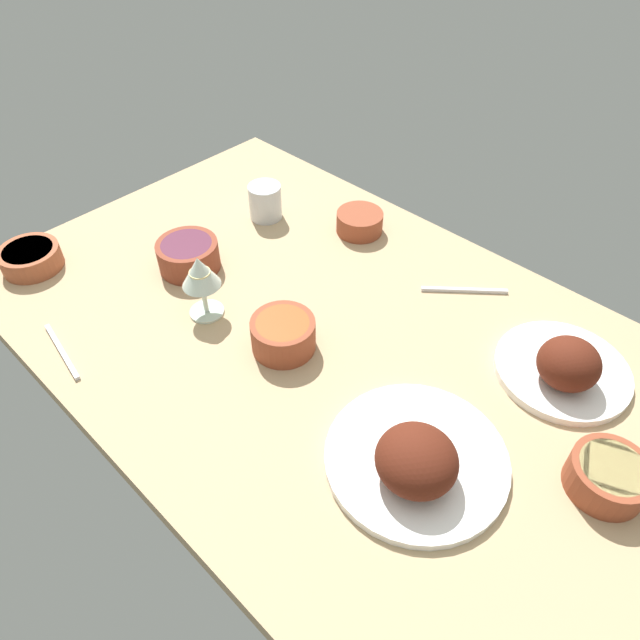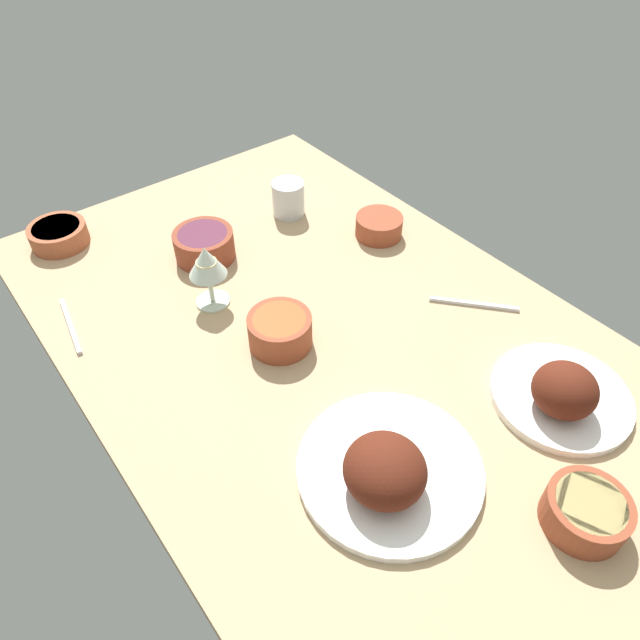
{
  "view_description": "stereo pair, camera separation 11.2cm",
  "coord_description": "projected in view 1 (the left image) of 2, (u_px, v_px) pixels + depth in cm",
  "views": [
    {
      "loc": [
        55.77,
        -58.28,
        84.36
      ],
      "look_at": [
        0.0,
        0.0,
        6.0
      ],
      "focal_mm": 32.15,
      "sensor_mm": 36.0,
      "label": 1
    },
    {
      "loc": [
        63.32,
        -49.96,
        84.36
      ],
      "look_at": [
        0.0,
        0.0,
        6.0
      ],
      "focal_mm": 32.15,
      "sensor_mm": 36.0,
      "label": 2
    }
  ],
  "objects": [
    {
      "name": "dining_table",
      "position": [
        320.0,
        334.0,
        1.15
      ],
      "size": [
        140.0,
        90.0,
        4.0
      ],
      "primitive_type": "cube",
      "color": "tan",
      "rests_on": "ground"
    },
    {
      "name": "bowl_cream",
      "position": [
        360.0,
        221.0,
        1.36
      ],
      "size": [
        11.01,
        11.01,
        4.97
      ],
      "color": "brown",
      "rests_on": "dining_table"
    },
    {
      "name": "bowl_soup",
      "position": [
        283.0,
        334.0,
        1.08
      ],
      "size": [
        12.26,
        12.26,
        6.47
      ],
      "color": "brown",
      "rests_on": "dining_table"
    },
    {
      "name": "bowl_pasta",
      "position": [
        608.0,
        476.0,
        0.87
      ],
      "size": [
        12.12,
        12.12,
        5.6
      ],
      "color": "brown",
      "rests_on": "dining_table"
    },
    {
      "name": "fork_loose",
      "position": [
        464.0,
        290.0,
        1.21
      ],
      "size": [
        14.32,
        12.59,
        0.8
      ],
      "primitive_type": "cube",
      "rotation": [
        0.0,
        0.0,
        0.71
      ],
      "color": "silver",
      "rests_on": "dining_table"
    },
    {
      "name": "plate_far_side",
      "position": [
        416.0,
        459.0,
        0.88
      ],
      "size": [
        29.41,
        29.41,
        10.45
      ],
      "color": "white",
      "rests_on": "dining_table"
    },
    {
      "name": "spoon_loose",
      "position": [
        62.0,
        351.0,
        1.09
      ],
      "size": [
        16.92,
        3.65,
        0.8
      ],
      "primitive_type": "cube",
      "rotation": [
        0.0,
        0.0,
        2.98
      ],
      "color": "silver",
      "rests_on": "dining_table"
    },
    {
      "name": "bowl_potatoes",
      "position": [
        30.0,
        257.0,
        1.26
      ],
      "size": [
        12.99,
        12.99,
        4.74
      ],
      "color": "#A35133",
      "rests_on": "dining_table"
    },
    {
      "name": "bowl_onions",
      "position": [
        188.0,
        255.0,
        1.25
      ],
      "size": [
        13.41,
        13.41,
        6.45
      ],
      "color": "brown",
      "rests_on": "dining_table"
    },
    {
      "name": "water_tumbler",
      "position": [
        265.0,
        202.0,
        1.39
      ],
      "size": [
        7.94,
        7.94,
        8.53
      ],
      "primitive_type": "cylinder",
      "color": "silver",
      "rests_on": "dining_table"
    },
    {
      "name": "wine_glass",
      "position": [
        200.0,
        275.0,
        1.1
      ],
      "size": [
        7.6,
        7.6,
        14.0
      ],
      "color": "silver",
      "rests_on": "dining_table"
    },
    {
      "name": "plate_near_viewer",
      "position": [
        565.0,
        367.0,
        1.02
      ],
      "size": [
        24.28,
        24.28,
        10.4
      ],
      "color": "white",
      "rests_on": "dining_table"
    }
  ]
}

